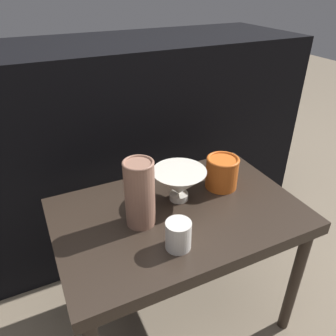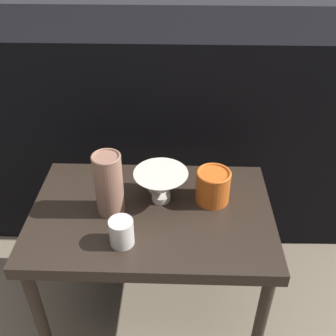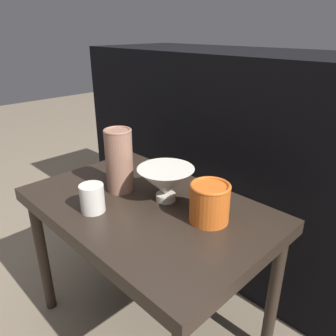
% 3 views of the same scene
% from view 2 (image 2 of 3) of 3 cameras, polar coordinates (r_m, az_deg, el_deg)
% --- Properties ---
extents(ground_plane, '(8.00, 8.00, 0.00)m').
position_cam_2_polar(ground_plane, '(1.56, -1.94, -19.72)').
color(ground_plane, '#7F705B').
extents(table, '(0.73, 0.47, 0.49)m').
position_cam_2_polar(table, '(1.22, -2.35, -8.12)').
color(table, '#2D231C').
rests_on(table, ground_plane).
extents(couch_backdrop, '(1.59, 0.50, 0.88)m').
position_cam_2_polar(couch_backdrop, '(1.70, -1.04, 6.08)').
color(couch_backdrop, black).
rests_on(couch_backdrop, ground_plane).
extents(bowl, '(0.16, 0.16, 0.10)m').
position_cam_2_polar(bowl, '(1.19, -1.03, -2.36)').
color(bowl, silver).
rests_on(bowl, table).
extents(vase_textured_left, '(0.08, 0.08, 0.20)m').
position_cam_2_polar(vase_textured_left, '(1.13, -8.63, -2.37)').
color(vase_textured_left, '#996B56').
rests_on(vase_textured_left, table).
extents(vase_colorful_right, '(0.11, 0.11, 0.11)m').
position_cam_2_polar(vase_colorful_right, '(1.20, 6.54, -2.55)').
color(vase_colorful_right, orange).
rests_on(vase_colorful_right, table).
extents(cup, '(0.07, 0.07, 0.08)m').
position_cam_2_polar(cup, '(1.07, -6.76, -9.23)').
color(cup, silver).
rests_on(cup, table).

